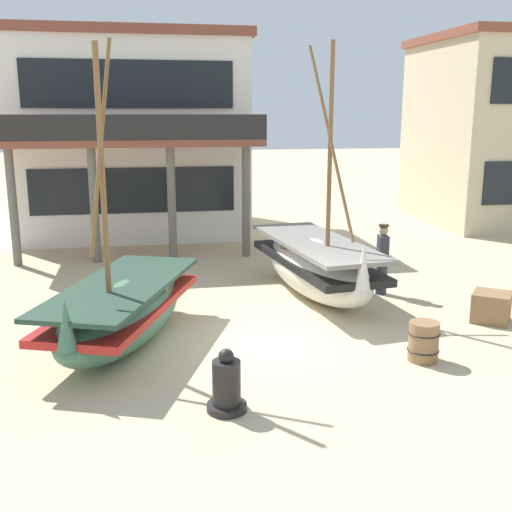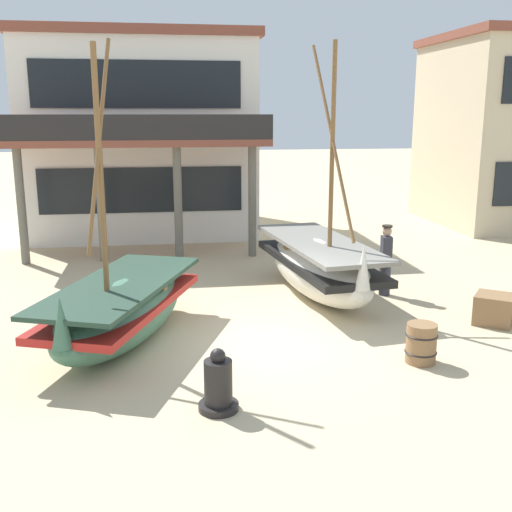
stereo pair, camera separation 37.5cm
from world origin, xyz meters
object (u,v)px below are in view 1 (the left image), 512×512
wooden_barrel (424,341)px  cargo_crate (491,307)px  harbor_building_main (132,135)px  capstan_winch (227,386)px  fishing_boat_near_left (317,265)px  fishing_boat_centre_large (122,310)px  fisherman_by_hull (382,260)px

wooden_barrel → cargo_crate: wooden_barrel is taller
cargo_crate → harbor_building_main: bearing=121.6°
capstan_winch → wooden_barrel: bearing=18.5°
fishing_boat_near_left → wooden_barrel: fishing_boat_near_left is taller
fishing_boat_near_left → wooden_barrel: 4.24m
fishing_boat_near_left → fishing_boat_centre_large: size_ratio=1.05×
fisherman_by_hull → harbor_building_main: size_ratio=0.20×
wooden_barrel → fisherman_by_hull: bearing=78.5°
fishing_boat_near_left → fishing_boat_centre_large: bearing=-151.9°
harbor_building_main → fisherman_by_hull: bearing=-58.8°
capstan_winch → harbor_building_main: (-1.35, 14.74, 3.06)m
fishing_boat_centre_large → capstan_winch: fishing_boat_centre_large is taller
fishing_boat_centre_large → harbor_building_main: (0.19, 11.74, 2.78)m
fisherman_by_hull → cargo_crate: bearing=-56.7°
harbor_building_main → fishing_boat_centre_large: bearing=-90.9°
capstan_winch → harbor_building_main: harbor_building_main is taller
cargo_crate → fisherman_by_hull: bearing=123.3°
fishing_boat_centre_large → fisherman_by_hull: fishing_boat_centre_large is taller
fishing_boat_centre_large → wooden_barrel: bearing=-19.1°
fisherman_by_hull → harbor_building_main: (-5.79, 9.55, 2.60)m
fishing_boat_near_left → cargo_crate: size_ratio=7.81×
fisherman_by_hull → wooden_barrel: size_ratio=2.41×
fishing_boat_centre_large → fisherman_by_hull: (5.98, 2.19, 0.18)m
capstan_winch → wooden_barrel: capstan_winch is taller
fisherman_by_hull → cargo_crate: 2.78m
fishing_boat_near_left → capstan_winch: fishing_boat_near_left is taller
fishing_boat_centre_large → capstan_winch: (1.54, -3.01, -0.27)m
fishing_boat_near_left → capstan_winch: bearing=-118.2°
wooden_barrel → cargo_crate: 2.87m
fishing_boat_near_left → harbor_building_main: size_ratio=0.66×
fisherman_by_hull → capstan_winch: size_ratio=1.78×
fishing_boat_near_left → harbor_building_main: harbor_building_main is taller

